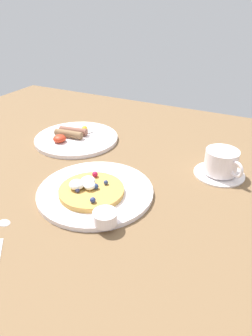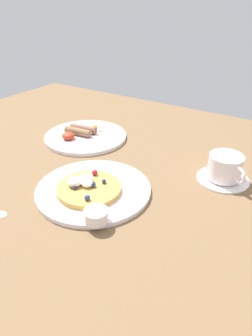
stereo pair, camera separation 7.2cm
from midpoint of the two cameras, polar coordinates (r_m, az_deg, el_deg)
name	(u,v)px [view 1 (the left image)]	position (r cm, az deg, el deg)	size (l,w,h in cm)	color
ground_plane	(98,188)	(79.17, -7.93, -3.81)	(160.90, 133.45, 3.00)	brown
pancake_plate	(95,191)	(74.22, -8.53, -4.47)	(27.96, 27.96, 1.15)	white
pancake_with_berries	(90,189)	(72.40, -9.57, -4.06)	(15.43, 15.43, 3.42)	#C28E40
syrup_ramekin	(105,217)	(63.04, -7.24, -9.28)	(5.13, 5.13, 2.64)	white
breakfast_plate	(77,139)	(102.22, -11.28, 5.41)	(27.08, 27.08, 1.24)	white
fried_breakfast	(71,133)	(102.35, -12.32, 6.36)	(9.77, 15.70, 2.62)	brown
coffee_saucer	(219,173)	(83.82, 14.79, -0.99)	(13.36, 13.36, 0.81)	white
coffee_cup	(222,161)	(81.96, 15.19, 1.16)	(10.60, 9.04, 6.30)	white
teaspoon	(2,234)	(68.29, -25.20, -11.35)	(11.36, 12.92, 0.60)	silver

